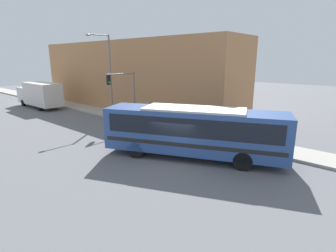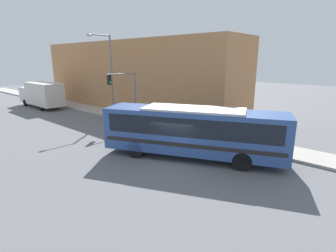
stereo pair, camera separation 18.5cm
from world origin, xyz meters
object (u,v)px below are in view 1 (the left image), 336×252
at_px(pedestrian_mid_block, 140,110).
at_px(traffic_light_pole, 125,88).
at_px(pedestrian_near_corner, 148,110).
at_px(street_lamp, 108,69).
at_px(city_bus, 194,129).
at_px(fire_hydrant, 176,125).
at_px(delivery_truck, 40,94).

bearing_deg(pedestrian_mid_block, traffic_light_pole, -172.56).
relative_size(pedestrian_near_corner, pedestrian_mid_block, 1.14).
bearing_deg(traffic_light_pole, street_lamp, 75.89).
distance_m(street_lamp, pedestrian_mid_block, 5.54).
relative_size(city_bus, pedestrian_mid_block, 7.03).
bearing_deg(pedestrian_mid_block, pedestrian_near_corner, -90.29).
relative_size(fire_hydrant, pedestrian_mid_block, 0.46).
distance_m(city_bus, delivery_truck, 25.61).
height_order(fire_hydrant, pedestrian_mid_block, pedestrian_mid_block).
bearing_deg(pedestrian_near_corner, fire_hydrant, -103.48).
relative_size(delivery_truck, pedestrian_near_corner, 4.55).
bearing_deg(fire_hydrant, delivery_truck, 96.95).
xyz_separation_m(city_bus, traffic_light_pole, (3.12, 10.28, 1.61)).
height_order(fire_hydrant, traffic_light_pole, traffic_light_pole).
bearing_deg(city_bus, street_lamp, 50.43).
xyz_separation_m(delivery_truck, street_lamp, (2.45, -11.49, 3.36)).
distance_m(traffic_light_pole, pedestrian_mid_block, 3.31).
distance_m(fire_hydrant, pedestrian_near_corner, 4.81).
bearing_deg(city_bus, delivery_truck, 62.95).
relative_size(city_bus, street_lamp, 1.35).
bearing_deg(delivery_truck, city_bus, -93.62).
bearing_deg(pedestrian_near_corner, street_lamp, 104.39).
xyz_separation_m(delivery_truck, pedestrian_mid_block, (3.65, -15.00, -0.76)).
height_order(street_lamp, pedestrian_mid_block, street_lamp).
distance_m(city_bus, pedestrian_near_corner, 10.82).
height_order(city_bus, delivery_truck, delivery_truck).
distance_m(delivery_truck, street_lamp, 12.22).
height_order(delivery_truck, pedestrian_near_corner, delivery_truck).
relative_size(fire_hydrant, traffic_light_pole, 0.16).
bearing_deg(pedestrian_mid_block, fire_hydrant, -100.95).
height_order(city_bus, traffic_light_pole, traffic_light_pole).
distance_m(delivery_truck, fire_hydrant, 20.97).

